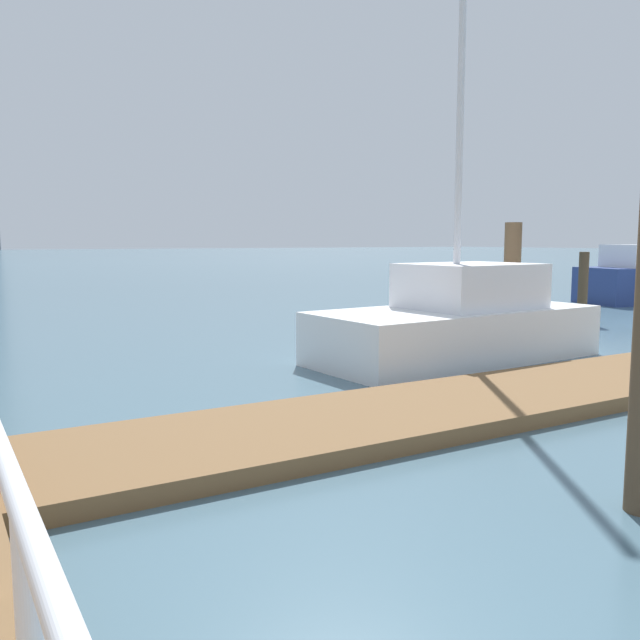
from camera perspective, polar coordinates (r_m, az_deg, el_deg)
name	(u,v)px	position (r m, az deg, el deg)	size (l,w,h in m)	color
ground_plane	(83,322)	(17.90, -19.59, -0.17)	(300.00, 300.00, 0.00)	#476675
floating_dock	(539,392)	(9.21, 18.16, -5.84)	(13.96, 2.00, 0.18)	brown
dock_piling_0	(512,285)	(13.38, 16.02, 2.88)	(0.32, 0.32, 2.39)	brown
dock_piling_4	(583,287)	(18.00, 21.51, 2.62)	(0.24, 0.24, 1.77)	#473826
moored_boat_1	(458,321)	(11.76, 11.72, -0.08)	(5.24, 2.47, 8.80)	white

